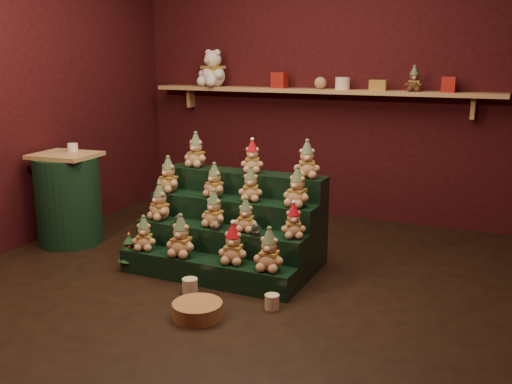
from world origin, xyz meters
The scene contains 39 objects.
ground centered at (0.00, 0.00, 0.00)m, with size 4.00×4.00×0.00m, color black.
back_wall centered at (0.00, 2.05, 1.40)m, with size 4.00×0.10×2.80m, color black.
left_wall centered at (-2.05, 0.00, 1.40)m, with size 0.10×4.00×2.80m, color black.
back_shelf centered at (0.00, 1.87, 1.29)m, with size 3.60×0.26×0.24m.
riser_tier_front centered at (-0.12, -0.19, 0.09)m, with size 1.40×0.22×0.18m, color black.
riser_tier_midfront centered at (-0.12, 0.03, 0.18)m, with size 1.40×0.22×0.36m, color black.
riser_tier_midback centered at (-0.12, 0.25, 0.27)m, with size 1.40×0.22×0.54m, color black.
riser_tier_back centered at (-0.12, 0.47, 0.36)m, with size 1.40×0.22×0.72m, color black.
teddy_0 centered at (-0.64, -0.20, 0.31)m, with size 0.19×0.17×0.26m, color tan, non-canonical shape.
teddy_1 centered at (-0.31, -0.20, 0.34)m, with size 0.22×0.20×0.31m, color tan, non-canonical shape.
teddy_2 centered at (0.12, -0.18, 0.33)m, with size 0.21×0.19×0.29m, color tan, non-canonical shape.
teddy_3 centered at (0.41, -0.20, 0.33)m, with size 0.21×0.19×0.30m, color tan, non-canonical shape.
teddy_4 centered at (-0.66, 0.04, 0.50)m, with size 0.21×0.19×0.29m, color tan, non-canonical shape.
teddy_5 centered at (-0.16, 0.04, 0.50)m, with size 0.20×0.18×0.28m, color tan, non-canonical shape.
teddy_6 centered at (0.11, 0.04, 0.49)m, with size 0.18×0.16×0.25m, color tan, non-canonical shape.
teddy_7 centered at (0.49, 0.05, 0.49)m, with size 0.18×0.16×0.25m, color tan, non-canonical shape.
teddy_8 centered at (-0.70, 0.25, 0.68)m, with size 0.21×0.18×0.29m, color tan, non-canonical shape.
teddy_9 centered at (-0.27, 0.25, 0.67)m, with size 0.19×0.17×0.27m, color tan, non-canonical shape.
teddy_10 centered at (0.05, 0.26, 0.67)m, with size 0.19×0.17×0.26m, color tan, non-canonical shape.
teddy_11 centered at (0.44, 0.25, 0.69)m, with size 0.21×0.19×0.29m, color tan, non-canonical shape.
teddy_12 centered at (-0.58, 0.49, 0.86)m, with size 0.20×0.18×0.29m, color tan, non-canonical shape.
teddy_13 centered at (-0.04, 0.47, 0.85)m, with size 0.18×0.17×0.26m, color tan, non-canonical shape.
teddy_14 centered at (0.44, 0.46, 0.86)m, with size 0.20×0.18×0.29m, color tan, non-canonical shape.
snow_globe_a centered at (-0.44, -0.03, 0.40)m, with size 0.06×0.06×0.08m.
snow_globe_b centered at (-0.11, -0.03, 0.41)m, with size 0.07×0.07×0.09m.
snow_globe_c centered at (0.23, -0.03, 0.41)m, with size 0.07×0.07×0.09m.
side_table centered at (-1.68, 0.11, 0.40)m, with size 0.57×0.57×0.81m.
table_ornament centered at (-1.68, 0.21, 0.85)m, with size 0.09×0.09×0.07m, color beige.
mini_christmas_tree centered at (-0.78, -0.22, 0.15)m, with size 0.18×0.18×0.31m.
mug_left centered at (-0.10, -0.43, 0.06)m, with size 0.11×0.11×0.11m, color beige.
mug_right centered at (0.52, -0.41, 0.05)m, with size 0.10×0.10×0.10m, color beige.
wicker_basket centered at (0.14, -0.73, 0.05)m, with size 0.33×0.33×0.10m, color olive.
white_bear centered at (-1.15, 1.84, 1.57)m, with size 0.35×0.32×0.49m, color white, non-canonical shape.
brown_bear centered at (0.97, 1.84, 1.43)m, with size 0.16×0.15×0.23m, color #482F18, non-canonical shape.
gift_tin_red_a centered at (-0.38, 1.85, 1.40)m, with size 0.14×0.14×0.16m, color maroon.
gift_tin_cream centered at (0.29, 1.85, 1.38)m, with size 0.14×0.14×0.12m, color beige.
gift_tin_red_b centered at (1.28, 1.85, 1.39)m, with size 0.12×0.12×0.14m, color maroon.
shelf_plush_ball centered at (0.06, 1.85, 1.38)m, with size 0.12×0.12×0.12m, color tan.
scarf_gift_box centered at (0.64, 1.85, 1.37)m, with size 0.16×0.10×0.10m, color orange.
Camera 1 is at (1.91, -3.64, 1.64)m, focal length 40.00 mm.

